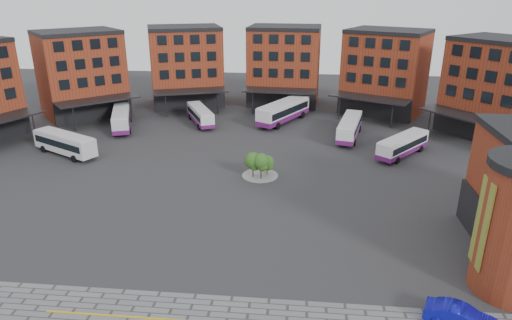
# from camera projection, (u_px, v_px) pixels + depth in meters

# --- Properties ---
(ground) EXTENTS (160.00, 160.00, 0.00)m
(ground) POSITION_uv_depth(u_px,v_px,m) (229.00, 223.00, 44.60)
(ground) COLOR #28282B
(ground) RESTS_ON ground
(main_building) EXTENTS (94.14, 42.48, 14.60)m
(main_building) POSITION_uv_depth(u_px,v_px,m) (235.00, 75.00, 77.90)
(main_building) COLOR maroon
(main_building) RESTS_ON ground
(tree_island) EXTENTS (4.40, 4.40, 3.30)m
(tree_island) POSITION_uv_depth(u_px,v_px,m) (260.00, 163.00, 54.47)
(tree_island) COLOR gray
(tree_island) RESTS_ON ground
(bus_a) EXTENTS (10.47, 7.09, 2.99)m
(bus_a) POSITION_uv_depth(u_px,v_px,m) (65.00, 142.00, 61.85)
(bus_a) COLOR silver
(bus_a) RESTS_ON ground
(bus_b) EXTENTS (6.02, 11.24, 3.11)m
(bus_b) POSITION_uv_depth(u_px,v_px,m) (121.00, 118.00, 73.20)
(bus_b) COLOR silver
(bus_b) RESTS_ON ground
(bus_c) EXTENTS (6.39, 9.83, 2.77)m
(bus_c) POSITION_uv_depth(u_px,v_px,m) (200.00, 115.00, 75.69)
(bus_c) COLOR silver
(bus_c) RESTS_ON ground
(bus_d) EXTENTS (8.64, 12.37, 3.54)m
(bus_d) POSITION_uv_depth(u_px,v_px,m) (284.00, 111.00, 76.38)
(bus_d) COLOR white
(bus_d) RESTS_ON ground
(bus_e) EXTENTS (4.78, 11.13, 3.05)m
(bus_e) POSITION_uv_depth(u_px,v_px,m) (350.00, 127.00, 68.65)
(bus_e) COLOR white
(bus_e) RESTS_ON ground
(bus_f) EXTENTS (8.20, 9.16, 2.82)m
(bus_f) POSITION_uv_depth(u_px,v_px,m) (403.00, 145.00, 61.58)
(bus_f) COLOR white
(bus_f) RESTS_ON ground
(blue_car) EXTENTS (5.02, 3.34, 1.56)m
(blue_car) POSITION_uv_depth(u_px,v_px,m) (461.00, 317.00, 30.91)
(blue_car) COLOR #0C0E9F
(blue_car) RESTS_ON ground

